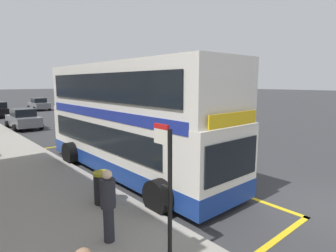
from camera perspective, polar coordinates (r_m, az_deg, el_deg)
The scene contains 8 objects.
ground_plane at distance 35.66m, azimuth -26.91°, elevation 2.11°, with size 260.00×260.00×0.00m, color #333335.
double_decker_bus at distance 11.23m, azimuth -7.92°, elevation 0.64°, with size 3.27×10.06×4.40m.
bus_bay_markings at distance 11.78m, azimuth -7.89°, elevation -9.25°, with size 3.12×13.25×0.01m.
bus_stop_sign at distance 5.56m, azimuth -0.13°, elevation -11.39°, with size 0.09×0.51×2.73m.
parked_car_grey_across at distance 24.83m, azimuth -27.66°, elevation 1.32°, with size 2.09×4.20×1.62m.
parked_car_grey_kerbside at distance 40.62m, azimuth -25.08°, elevation 4.10°, with size 2.09×4.20×1.62m.
pedestrian_waiting_near_sign at distance 6.47m, azimuth -12.24°, elevation -15.25°, with size 0.34×0.34×1.67m.
litter_bin at distance 8.54m, azimuth -13.40°, elevation -12.22°, with size 0.51×0.51×0.96m.
Camera 1 is at (-8.49, -2.44, 3.68)m, focal length 29.57 mm.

